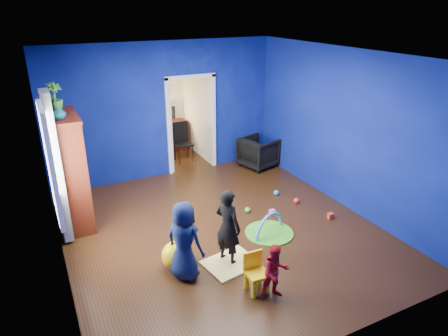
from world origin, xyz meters
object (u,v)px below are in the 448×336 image
toddler_red (275,272)px  tv_armoire (67,172)px  crt_tv (69,169)px  child_navy (184,241)px  folding_chair (183,143)px  armchair (259,152)px  play_mat (269,233)px  child_black (228,227)px  study_desk (170,136)px  vase (59,113)px  hopper_ball (176,255)px  kid_chair (257,275)px

toddler_red → tv_armoire: tv_armoire is taller
crt_tv → child_navy: bearing=-62.7°
toddler_red → folding_chair: size_ratio=0.84×
tv_armoire → folding_chair: size_ratio=2.13×
armchair → play_mat: size_ratio=0.95×
play_mat → folding_chair: folding_chair is taller
child_black → folding_chair: size_ratio=1.28×
child_navy → study_desk: 5.39m
child_navy → play_mat: child_navy is taller
play_mat → study_desk: study_desk is taller
vase → hopper_ball: vase is taller
hopper_ball → vase: bearing=124.1°
child_navy → tv_armoire: tv_armoire is taller
hopper_ball → study_desk: 5.16m
hopper_ball → study_desk: bearing=71.4°
child_navy → vase: (-1.20, 1.96, 1.48)m
child_black → child_navy: bearing=69.8°
child_black → study_desk: child_black is taller
toddler_red → vase: bearing=136.0°
armchair → hopper_ball: armchair is taller
vase → play_mat: size_ratio=0.26×
play_mat → study_desk: bearing=90.9°
child_black → crt_tv: bearing=15.5°
toddler_red → child_black: bearing=111.1°
armchair → kid_chair: bearing=132.6°
tv_armoire → play_mat: 3.54m
play_mat → child_black: bearing=-159.1°
armchair → folding_chair: 1.83m
child_black → play_mat: size_ratio=1.45×
child_navy → study_desk: child_navy is taller
study_desk → folding_chair: 0.96m
child_black → vase: size_ratio=5.59×
crt_tv → kid_chair: (1.91, -2.97, -0.77)m
vase → folding_chair: size_ratio=0.23×
toddler_red → study_desk: (0.71, 6.06, -0.01)m
tv_armoire → hopper_ball: 2.44m
child_navy → child_black: bearing=-119.7°
child_navy → tv_armoire: size_ratio=0.59×
vase → crt_tv: bearing=82.4°
armchair → tv_armoire: tv_armoire is taller
toddler_red → study_desk: size_ratio=0.88×
play_mat → hopper_ball: bearing=-174.1°
tv_armoire → folding_chair: 3.44m
child_navy → kid_chair: child_navy is taller
crt_tv → folding_chair: (2.76, 1.93, -0.56)m
child_black → child_navy: (-0.70, -0.06, -0.01)m
tv_armoire → toddler_red: bearing=-56.6°
armchair → toddler_red: toddler_red is taller
folding_chair → play_mat: bearing=-88.9°
child_navy → toddler_red: bearing=-170.2°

